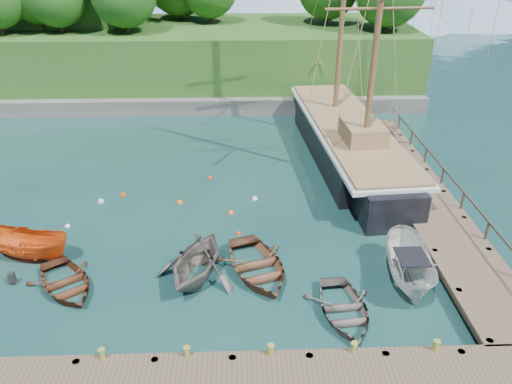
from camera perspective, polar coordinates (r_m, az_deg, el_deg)
ground at (r=23.07m, az=-4.14°, el=-9.97°), size 160.00×160.00×0.00m
dock_east at (r=30.52m, az=18.37°, el=-0.21°), size 3.20×24.00×1.10m
bollard_0 at (r=19.95m, az=-16.83°, el=-18.94°), size 0.26×0.26×0.45m
bollard_1 at (r=19.41m, az=-7.74°, el=-19.33°), size 0.26×0.26×0.45m
bollard_2 at (r=19.33m, az=1.67°, el=-19.27°), size 0.26×0.26×0.45m
bollard_3 at (r=19.71m, az=10.91°, el=-18.73°), size 0.26×0.26×0.45m
bollard_4 at (r=20.52m, az=19.52°, el=-17.82°), size 0.26×0.26×0.45m
rowboat_0 at (r=24.04m, az=-20.79°, el=-10.28°), size 4.61×4.90×0.83m
rowboat_1 at (r=23.26m, az=-6.71°, el=-9.75°), size 4.99×5.37×2.31m
rowboat_2 at (r=23.41m, az=0.13°, el=-9.23°), size 4.77×5.66×1.00m
rowboat_3 at (r=21.53m, az=9.94°, el=-13.71°), size 3.22×4.26×0.83m
motorboat_orange at (r=26.69m, az=-24.21°, el=-6.86°), size 4.62×2.73×1.68m
cabin_boat_white at (r=23.86m, az=16.91°, el=-9.87°), size 2.49×5.22×1.94m
schooner at (r=34.83m, az=10.35°, el=5.50°), size 6.01×26.02×18.79m
mooring_buoy_0 at (r=28.54m, az=-20.72°, el=-3.73°), size 0.28×0.28×0.28m
mooring_buoy_1 at (r=29.25m, az=-8.73°, el=-1.25°), size 0.35×0.35×0.35m
mooring_buoy_2 at (r=27.93m, az=-2.90°, el=-2.46°), size 0.32×0.32×0.32m
mooring_buoy_3 at (r=29.30m, az=-0.13°, el=-0.84°), size 0.35×0.35×0.35m
mooring_buoy_4 at (r=30.77m, az=-14.93°, el=-0.36°), size 0.33×0.33×0.33m
mooring_buoy_5 at (r=31.84m, az=-5.28°, el=1.55°), size 0.29×0.29×0.29m
mooring_buoy_6 at (r=30.39m, az=-17.29°, el=-1.09°), size 0.36×0.36×0.36m
mooring_buoy_7 at (r=26.11m, az=-2.02°, el=-4.83°), size 0.28×0.28×0.28m
headland at (r=52.13m, az=-18.24°, el=17.33°), size 51.00×19.31×12.90m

